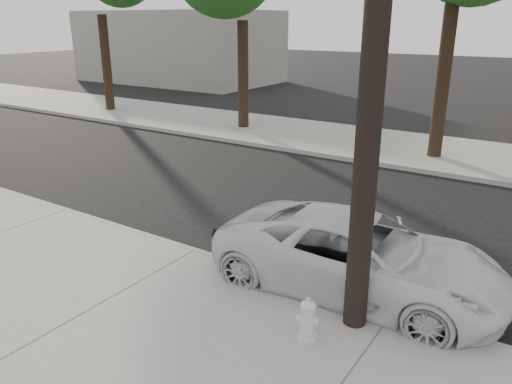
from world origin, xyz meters
TOP-DOWN VIEW (x-y plane):
  - ground at (0.00, 0.00)m, footprint 120.00×120.00m
  - near_sidewalk at (0.00, -4.30)m, footprint 90.00×4.40m
  - far_sidewalk at (0.00, 8.50)m, footprint 90.00×5.00m
  - curb_near at (0.00, -2.10)m, footprint 90.00×0.12m
  - building_far at (-20.00, 20.00)m, footprint 14.00×8.00m
  - police_cruiser at (3.19, -1.60)m, footprint 4.99×2.46m
  - fire_hydrant at (3.20, -3.45)m, footprint 0.33×0.29m

SIDE VIEW (x-z plane):
  - ground at x=0.00m, z-range 0.00..0.00m
  - near_sidewalk at x=0.00m, z-range 0.00..0.15m
  - far_sidewalk at x=0.00m, z-range 0.00..0.15m
  - curb_near at x=0.00m, z-range -0.01..0.15m
  - fire_hydrant at x=3.20m, z-range 0.14..0.75m
  - police_cruiser at x=3.19m, z-range 0.00..1.36m
  - building_far at x=-20.00m, z-range 0.00..5.00m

